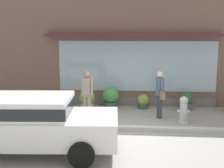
% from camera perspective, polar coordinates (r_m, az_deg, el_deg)
% --- Properties ---
extents(ground_plane, '(60.00, 60.00, 0.00)m').
position_cam_1_polar(ground_plane, '(9.58, 3.49, -8.53)').
color(ground_plane, gray).
extents(curb_strip, '(14.00, 0.24, 0.12)m').
position_cam_1_polar(curb_strip, '(9.37, 3.46, -8.58)').
color(curb_strip, '#B2B2AD').
rests_on(curb_strip, ground_plane).
extents(storefront, '(14.00, 0.81, 4.55)m').
position_cam_1_polar(storefront, '(12.29, 3.99, 6.25)').
color(storefront, brown).
rests_on(storefront, ground_plane).
extents(fire_hydrant, '(0.43, 0.40, 0.93)m').
position_cam_1_polar(fire_hydrant, '(10.19, 13.78, -4.90)').
color(fire_hydrant, '#B2B2B7').
rests_on(fire_hydrant, ground_plane).
extents(pedestrian_with_handbag, '(0.31, 0.63, 1.69)m').
position_cam_1_polar(pedestrian_with_handbag, '(10.49, 9.34, -1.42)').
color(pedestrian_with_handbag, '#333847').
rests_on(pedestrian_with_handbag, ground_plane).
extents(pedestrian_passerby, '(0.45, 0.27, 1.72)m').
position_cam_1_polar(pedestrian_passerby, '(10.30, -4.92, -1.39)').
color(pedestrian_passerby, '#9E9384').
rests_on(pedestrian_passerby, ground_plane).
extents(parked_car_white, '(4.44, 2.17, 1.46)m').
position_cam_1_polar(parked_car_white, '(7.77, -15.85, -6.89)').
color(parked_car_white, white).
rests_on(parked_car_white, ground_plane).
extents(potted_plant_low_front, '(0.30, 0.30, 0.69)m').
position_cam_1_polar(potted_plant_low_front, '(12.61, -14.01, -2.67)').
color(potted_plant_low_front, '#4C4C51').
rests_on(potted_plant_low_front, ground_plane).
extents(potted_plant_near_hydrant, '(0.66, 0.66, 0.89)m').
position_cam_1_polar(potted_plant_near_hydrant, '(11.79, -0.21, -2.52)').
color(potted_plant_near_hydrant, '#33473D').
rests_on(potted_plant_near_hydrant, ground_plane).
extents(potted_plant_window_left, '(0.50, 0.50, 0.71)m').
position_cam_1_polar(potted_plant_window_left, '(11.90, 14.33, -3.28)').
color(potted_plant_window_left, '#4C4C51').
rests_on(potted_plant_window_left, ground_plane).
extents(potted_plant_window_right, '(0.64, 0.64, 0.79)m').
position_cam_1_polar(potted_plant_window_right, '(11.72, -4.87, -2.99)').
color(potted_plant_window_right, '#B7B2A3').
rests_on(potted_plant_window_right, ground_plane).
extents(potted_plant_window_center, '(0.46, 0.46, 0.59)m').
position_cam_1_polar(potted_plant_window_center, '(11.88, 6.09, -3.36)').
color(potted_plant_window_center, '#33473D').
rests_on(potted_plant_window_center, ground_plane).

